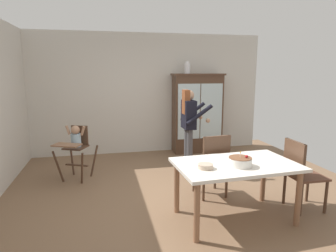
{
  "coord_description": "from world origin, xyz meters",
  "views": [
    {
      "loc": [
        -1.04,
        -4.06,
        1.86
      ],
      "look_at": [
        0.02,
        0.7,
        0.95
      ],
      "focal_mm": 31.43,
      "sensor_mm": 36.0,
      "label": 1
    }
  ],
  "objects": [
    {
      "name": "serving_bowl",
      "position": [
        0.1,
        -0.94,
        0.77
      ],
      "size": [
        0.18,
        0.18,
        0.05
      ],
      "primitive_type": "cylinder",
      "color": "#C6AD93",
      "rests_on": "dining_table"
    },
    {
      "name": "dining_table",
      "position": [
        0.55,
        -0.83,
        0.65
      ],
      "size": [
        1.53,
        0.99,
        0.74
      ],
      "color": "silver",
      "rests_on": "ground_plane"
    },
    {
      "name": "ceramic_vase",
      "position": [
        0.84,
        2.37,
        1.93
      ],
      "size": [
        0.13,
        0.13,
        0.27
      ],
      "color": "white",
      "rests_on": "china_cabinet"
    },
    {
      "name": "high_chair_with_toddler",
      "position": [
        -1.52,
        1.08,
        0.65
      ],
      "size": [
        0.76,
        0.83,
        0.95
      ],
      "rotation": [
        0.0,
        0.0,
        -0.44
      ],
      "color": "#4C3323",
      "rests_on": "ground_plane"
    },
    {
      "name": "dining_chair_far_side",
      "position": [
        0.51,
        -0.15,
        0.56
      ],
      "size": [
        0.48,
        0.48,
        0.96
      ],
      "rotation": [
        0.0,
        0.0,
        3.23
      ],
      "color": "#4C3323",
      "rests_on": "ground_plane"
    },
    {
      "name": "adult_person",
      "position": [
        0.5,
        1.07,
        0.97
      ],
      "size": [
        0.49,
        0.48,
        1.53
      ],
      "rotation": [
        0.0,
        0.0,
        1.57
      ],
      "color": "#47474C",
      "rests_on": "ground_plane"
    },
    {
      "name": "dining_chair_right_end",
      "position": [
        1.51,
        -0.77,
        0.56
      ],
      "size": [
        0.45,
        0.45,
        0.96
      ],
      "rotation": [
        0.0,
        0.0,
        1.55
      ],
      "color": "#4C3323",
      "rests_on": "ground_plane"
    },
    {
      "name": "wall_back",
      "position": [
        0.0,
        2.63,
        1.35
      ],
      "size": [
        5.32,
        0.06,
        2.7
      ],
      "primitive_type": "cube",
      "color": "beige",
      "rests_on": "ground_plane"
    },
    {
      "name": "birthday_cake",
      "position": [
        0.54,
        -0.94,
        0.79
      ],
      "size": [
        0.28,
        0.28,
        0.19
      ],
      "color": "white",
      "rests_on": "dining_table"
    },
    {
      "name": "china_cabinet",
      "position": [
        1.09,
        2.37,
        0.91
      ],
      "size": [
        1.17,
        0.48,
        1.81
      ],
      "color": "#4C3323",
      "rests_on": "ground_plane"
    },
    {
      "name": "ground_plane",
      "position": [
        0.0,
        0.0,
        0.0
      ],
      "size": [
        6.24,
        6.24,
        0.0
      ],
      "primitive_type": "plane",
      "color": "brown"
    }
  ]
}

